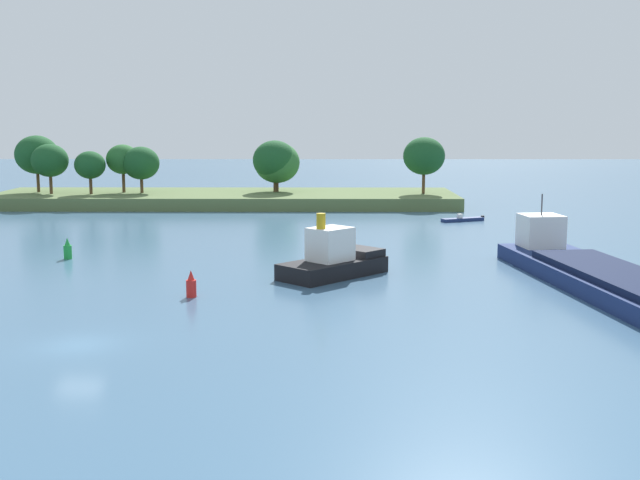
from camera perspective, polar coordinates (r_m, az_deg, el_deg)
name	(u,v)px	position (r m, az deg, el deg)	size (l,w,h in m)	color
ground_plane	(78,345)	(45.70, -16.96, -7.22)	(400.00, 400.00, 0.00)	#3D607F
treeline_island	(216,183)	(114.81, -7.44, 4.04)	(65.42, 17.57, 9.84)	#566B3D
tugboat	(334,260)	(62.27, 1.02, -1.41)	(8.97, 9.07, 5.08)	black
cargo_barge	(623,285)	(58.42, 20.92, -3.03)	(10.50, 35.58, 5.85)	navy
small_motorboat	(463,219)	(97.08, 10.19, 1.46)	(5.52, 3.09, 0.90)	navy
channel_buoy_red	(191,286)	(55.72, -9.21, -3.24)	(0.70, 0.70, 1.90)	red
channel_buoy_green	(68,250)	(73.29, -17.63, -0.67)	(0.70, 0.70, 1.90)	green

